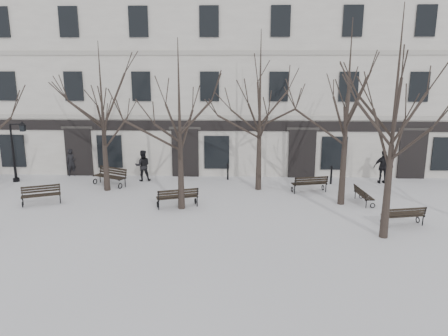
{
  "coord_description": "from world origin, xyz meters",
  "views": [
    {
      "loc": [
        -0.24,
        -17.73,
        6.74
      ],
      "look_at": [
        -0.99,
        3.0,
        1.72
      ],
      "focal_mm": 35.0,
      "sensor_mm": 36.0,
      "label": 1
    }
  ],
  "objects_px": {
    "bench_1": "(177,197)",
    "bench_3": "(110,176)",
    "tree_2": "(396,97)",
    "lamp_post": "(17,147)",
    "bench_5": "(363,195)",
    "tree_1": "(179,105)",
    "bench_0": "(41,194)",
    "bench_2": "(404,215)",
    "bench_4": "(310,183)"
  },
  "relations": [
    {
      "from": "tree_1",
      "to": "bench_0",
      "type": "relative_size",
      "value": 4.16
    },
    {
      "from": "bench_1",
      "to": "lamp_post",
      "type": "relative_size",
      "value": 0.58
    },
    {
      "from": "bench_1",
      "to": "bench_2",
      "type": "bearing_deg",
      "value": 149.73
    },
    {
      "from": "tree_1",
      "to": "bench_5",
      "type": "xyz_separation_m",
      "value": [
        8.81,
        1.09,
        -4.46
      ]
    },
    {
      "from": "bench_2",
      "to": "lamp_post",
      "type": "distance_m",
      "value": 20.77
    },
    {
      "from": "bench_0",
      "to": "bench_3",
      "type": "bearing_deg",
      "value": 32.19
    },
    {
      "from": "bench_1",
      "to": "bench_4",
      "type": "xyz_separation_m",
      "value": [
        6.68,
        2.72,
        -0.03
      ]
    },
    {
      "from": "tree_2",
      "to": "bench_3",
      "type": "distance_m",
      "value": 15.61
    },
    {
      "from": "bench_1",
      "to": "tree_2",
      "type": "bearing_deg",
      "value": 140.57
    },
    {
      "from": "tree_1",
      "to": "bench_4",
      "type": "distance_m",
      "value": 8.32
    },
    {
      "from": "lamp_post",
      "to": "tree_1",
      "type": "bearing_deg",
      "value": -23.93
    },
    {
      "from": "tree_1",
      "to": "tree_2",
      "type": "bearing_deg",
      "value": -20.81
    },
    {
      "from": "lamp_post",
      "to": "bench_0",
      "type": "bearing_deg",
      "value": -52.65
    },
    {
      "from": "tree_2",
      "to": "bench_2",
      "type": "xyz_separation_m",
      "value": [
        1.22,
        1.26,
        -5.03
      ]
    },
    {
      "from": "tree_1",
      "to": "bench_3",
      "type": "xyz_separation_m",
      "value": [
        -4.52,
        3.87,
        -4.34
      ]
    },
    {
      "from": "tree_1",
      "to": "bench_3",
      "type": "bearing_deg",
      "value": 139.45
    },
    {
      "from": "tree_2",
      "to": "bench_1",
      "type": "relative_size",
      "value": 4.29
    },
    {
      "from": "tree_1",
      "to": "bench_4",
      "type": "bearing_deg",
      "value": 23.72
    },
    {
      "from": "lamp_post",
      "to": "bench_4",
      "type": "bearing_deg",
      "value": -5.53
    },
    {
      "from": "tree_1",
      "to": "bench_0",
      "type": "height_order",
      "value": "tree_1"
    },
    {
      "from": "bench_3",
      "to": "tree_2",
      "type": "bearing_deg",
      "value": -1.25
    },
    {
      "from": "tree_2",
      "to": "lamp_post",
      "type": "bearing_deg",
      "value": 157.48
    },
    {
      "from": "tree_1",
      "to": "tree_2",
      "type": "distance_m",
      "value": 9.08
    },
    {
      "from": "bench_2",
      "to": "bench_3",
      "type": "distance_m",
      "value": 15.35
    },
    {
      "from": "bench_4",
      "to": "lamp_post",
      "type": "bearing_deg",
      "value": -18.59
    },
    {
      "from": "bench_1",
      "to": "lamp_post",
      "type": "distance_m",
      "value": 10.82
    },
    {
      "from": "tree_2",
      "to": "lamp_post",
      "type": "height_order",
      "value": "tree_2"
    },
    {
      "from": "bench_2",
      "to": "lamp_post",
      "type": "relative_size",
      "value": 0.52
    },
    {
      "from": "tree_2",
      "to": "bench_2",
      "type": "height_order",
      "value": "tree_2"
    },
    {
      "from": "tree_1",
      "to": "bench_1",
      "type": "xyz_separation_m",
      "value": [
        -0.2,
        0.12,
        -4.35
      ]
    },
    {
      "from": "bench_3",
      "to": "bench_1",
      "type": "bearing_deg",
      "value": -13.57
    },
    {
      "from": "lamp_post",
      "to": "bench_5",
      "type": "bearing_deg",
      "value": -10.09
    },
    {
      "from": "bench_0",
      "to": "bench_5",
      "type": "height_order",
      "value": "bench_0"
    },
    {
      "from": "bench_1",
      "to": "bench_5",
      "type": "relative_size",
      "value": 1.26
    },
    {
      "from": "bench_4",
      "to": "lamp_post",
      "type": "distance_m",
      "value": 16.63
    },
    {
      "from": "tree_1",
      "to": "lamp_post",
      "type": "distance_m",
      "value": 11.32
    },
    {
      "from": "bench_0",
      "to": "lamp_post",
      "type": "height_order",
      "value": "lamp_post"
    },
    {
      "from": "tree_1",
      "to": "lamp_post",
      "type": "bearing_deg",
      "value": 156.07
    },
    {
      "from": "bench_3",
      "to": "lamp_post",
      "type": "xyz_separation_m",
      "value": [
        -5.49,
        0.57,
        1.48
      ]
    },
    {
      "from": "tree_1",
      "to": "bench_5",
      "type": "height_order",
      "value": "tree_1"
    },
    {
      "from": "bench_5",
      "to": "lamp_post",
      "type": "distance_m",
      "value": 19.18
    },
    {
      "from": "bench_5",
      "to": "bench_4",
      "type": "bearing_deg",
      "value": 47.81
    },
    {
      "from": "tree_2",
      "to": "bench_4",
      "type": "relative_size",
      "value": 4.53
    },
    {
      "from": "bench_3",
      "to": "bench_4",
      "type": "relative_size",
      "value": 1.07
    },
    {
      "from": "bench_1",
      "to": "bench_3",
      "type": "distance_m",
      "value": 5.71
    },
    {
      "from": "tree_1",
      "to": "bench_0",
      "type": "bearing_deg",
      "value": 176.6
    },
    {
      "from": "tree_1",
      "to": "bench_3",
      "type": "relative_size",
      "value": 3.76
    },
    {
      "from": "tree_2",
      "to": "bench_1",
      "type": "distance_m",
      "value": 10.54
    },
    {
      "from": "bench_5",
      "to": "lamp_post",
      "type": "bearing_deg",
      "value": 74.66
    },
    {
      "from": "bench_1",
      "to": "bench_5",
      "type": "xyz_separation_m",
      "value": [
        9.01,
        0.97,
        -0.1
      ]
    }
  ]
}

